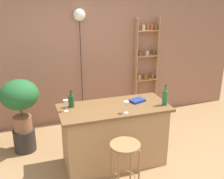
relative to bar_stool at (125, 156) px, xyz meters
The scene contains 13 objects.
ground 0.66m from the bar_stool, 77.34° to the left, with size 12.00×12.00×0.00m, color #A37A4C.
back_wall 2.49m from the bar_stool, 87.90° to the left, with size 6.40×0.10×2.80m, color #9E6B51.
kitchen_counter 0.69m from the bar_stool, 82.84° to the left, with size 1.57×0.71×0.91m.
bar_stool is the anchor object (origin of this frame).
spice_shelf 2.58m from the bar_stool, 59.84° to the left, with size 0.47×0.13×1.99m.
plant_stool 1.90m from the bar_stool, 129.26° to the left, with size 0.35×0.35×0.37m, color #2D2823.
potted_plant 1.91m from the bar_stool, 129.26° to the left, with size 0.59×0.53×0.83m.
bottle_wine_red 1.09m from the bar_stool, 119.61° to the left, with size 0.08×0.08×0.25m.
bottle_vinegar 1.07m from the bar_stool, 33.12° to the left, with size 0.07×0.07×0.30m.
wine_glass_left 0.68m from the bar_stool, 68.12° to the left, with size 0.07×0.07×0.16m.
wine_glass_center 1.06m from the bar_stool, 128.53° to the left, with size 0.07×0.07×0.16m.
cookbook 0.97m from the bar_stool, 58.03° to the left, with size 0.21×0.15×0.04m, color navy.
pendant_globe_light 2.68m from the bar_stool, 91.36° to the left, with size 0.22×0.22×2.17m.
Camera 1 is at (-1.12, -3.05, 2.43)m, focal length 43.63 mm.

